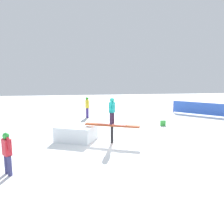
% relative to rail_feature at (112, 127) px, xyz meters
% --- Properties ---
extents(ground_plane, '(60.00, 60.00, 0.00)m').
position_rel_rail_feature_xyz_m(ground_plane, '(0.00, 0.00, -0.77)').
color(ground_plane, white).
extents(rail_feature, '(2.51, 1.40, 0.91)m').
position_rel_rail_feature_xyz_m(rail_feature, '(0.00, 0.00, 0.00)').
color(rail_feature, black).
rests_on(rail_feature, ground).
extents(snow_kicker_ramp, '(2.27, 2.13, 0.74)m').
position_rel_rail_feature_xyz_m(snow_kicker_ramp, '(-1.67, 0.80, -0.40)').
color(snow_kicker_ramp, white).
rests_on(snow_kicker_ramp, ground).
extents(main_rider_on_rail, '(1.35, 0.94, 1.28)m').
position_rel_rail_feature_xyz_m(main_rider_on_rail, '(0.00, 0.00, 0.76)').
color(main_rider_on_rail, '#ED7065').
rests_on(main_rider_on_rail, rail_feature).
extents(bystander_red, '(0.44, 0.56, 1.40)m').
position_rel_rail_feature_xyz_m(bystander_red, '(-3.90, -2.84, 0.01)').
color(bystander_red, navy).
rests_on(bystander_red, ground).
extents(bystander_yellow, '(0.27, 0.71, 1.62)m').
position_rel_rail_feature_xyz_m(bystander_yellow, '(-0.76, 6.98, 0.14)').
color(bystander_yellow, navy).
rests_on(bystander_yellow, ground).
extents(loose_snowboard_white, '(1.11, 1.24, 0.02)m').
position_rel_rail_feature_xyz_m(loose_snowboard_white, '(-5.35, 1.09, -0.76)').
color(loose_snowboard_white, silver).
rests_on(loose_snowboard_white, ground).
extents(backpack_on_snow, '(0.37, 0.34, 0.34)m').
position_rel_rail_feature_xyz_m(backpack_on_snow, '(3.95, 3.22, -0.60)').
color(backpack_on_snow, green).
rests_on(backpack_on_snow, ground).
extents(safety_fence, '(3.27, 3.66, 1.10)m').
position_rel_rail_feature_xyz_m(safety_fence, '(8.58, 6.27, -0.17)').
color(safety_fence, blue).
rests_on(safety_fence, ground).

